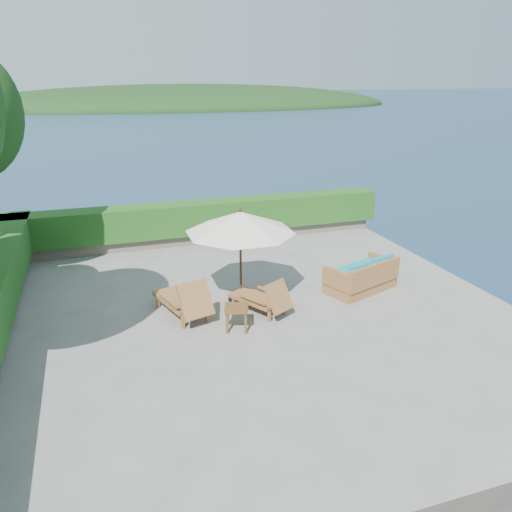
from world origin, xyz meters
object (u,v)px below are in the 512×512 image
object	(u,v)px
lounge_right	(263,298)
side_table	(236,311)
lounge_left	(184,300)
patio_umbrella	(240,223)
wicker_loveseat	(362,278)

from	to	relation	value
lounge_right	side_table	size ratio (longest dim) A/B	2.55
lounge_left	lounge_right	xyz separation A→B (m)	(1.77, -0.35, -0.06)
patio_umbrella	lounge_right	size ratio (longest dim) A/B	2.13
side_table	patio_umbrella	bearing A→B (deg)	69.59
patio_umbrella	lounge_left	bearing A→B (deg)	-163.32
patio_umbrella	side_table	distance (m)	2.14
lounge_right	side_table	distance (m)	1.02
patio_umbrella	lounge_left	world-z (taller)	patio_umbrella
patio_umbrella	lounge_left	xyz separation A→B (m)	(-1.47, -0.44, -1.56)
lounge_left	patio_umbrella	bearing A→B (deg)	0.03
side_table	lounge_right	bearing A→B (deg)	36.55
lounge_left	lounge_right	world-z (taller)	lounge_left
side_table	wicker_loveseat	bearing A→B (deg)	15.38
lounge_left	lounge_right	distance (m)	1.80
lounge_right	lounge_left	bearing A→B (deg)	139.40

